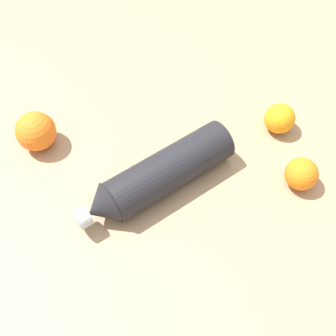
# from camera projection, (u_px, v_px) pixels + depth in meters

# --- Properties ---
(ground_plane) EXTENTS (2.40, 2.40, 0.00)m
(ground_plane) POSITION_uv_depth(u_px,v_px,m) (158.00, 190.00, 0.82)
(ground_plane) COLOR #9E7F60
(water_bottle) EXTENTS (0.12, 0.32, 0.08)m
(water_bottle) POSITION_uv_depth(u_px,v_px,m) (157.00, 174.00, 0.79)
(water_bottle) COLOR black
(water_bottle) RESTS_ON ground_plane
(orange_0) EXTENTS (0.06, 0.06, 0.06)m
(orange_0) POSITION_uv_depth(u_px,v_px,m) (301.00, 174.00, 0.80)
(orange_0) COLOR orange
(orange_0) RESTS_ON ground_plane
(orange_1) EXTENTS (0.08, 0.08, 0.08)m
(orange_1) POSITION_uv_depth(u_px,v_px,m) (36.00, 131.00, 0.85)
(orange_1) COLOR orange
(orange_1) RESTS_ON ground_plane
(orange_2) EXTENTS (0.06, 0.06, 0.06)m
(orange_2) POSITION_uv_depth(u_px,v_px,m) (280.00, 119.00, 0.88)
(orange_2) COLOR orange
(orange_2) RESTS_ON ground_plane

